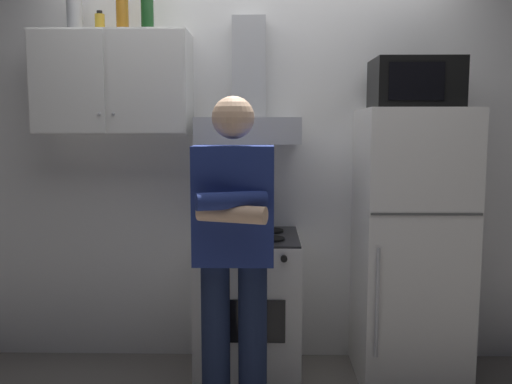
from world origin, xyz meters
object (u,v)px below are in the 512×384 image
Objects in this scene: upper_cabinet at (114,84)px; bottle_liquor_amber at (122,5)px; person_standing at (234,253)px; microwave at (415,84)px; bottle_canister_steel at (75,13)px; stove_oven at (248,306)px; range_hood at (249,110)px; refrigerator at (410,246)px; bottle_spice_jar at (100,23)px; bottle_wine_green at (147,4)px.

upper_cabinet is 2.89× the size of bottle_liquor_amber.
microwave is at bearing 32.00° from person_standing.
person_standing is (-1.00, -0.62, -0.84)m from microwave.
person_standing is at bearing -44.26° from upper_cabinet.
bottle_canister_steel is (-0.97, 0.74, 1.26)m from person_standing.
stove_oven is 1.82× the size of microwave.
stove_oven is at bearing -178.85° from microwave.
range_hood is 3.13× the size of bottle_canister_steel.
refrigerator is 12.65× the size of bottle_spice_jar.
person_standing is 5.25× the size of bottle_wine_green.
bottle_spice_jar is at bearing 178.55° from range_hood.
microwave is 2.01× the size of bottle_canister_steel.
stove_oven is 2.81× the size of bottle_liquor_amber.
range_hood is 0.97m from microwave.
bottle_wine_green reaches higher than stove_oven.
bottle_spice_jar is 0.15m from bottle_canister_steel.
refrigerator is at bearing -3.36° from bottle_wine_green.
range_hood is 2.40× the size of bottle_wine_green.
range_hood is 2.41× the size of bottle_liquor_amber.
bottle_canister_steel reaches higher than bottle_spice_jar.
bottle_liquor_amber is (-1.69, 0.09, 0.46)m from microwave.
refrigerator is at bearing 31.23° from person_standing.
stove_oven is 1.90m from bottle_spice_jar.
stove_oven is 0.55× the size of refrigerator.
range_hood reaches higher than microwave.
bottle_canister_steel is (-1.02, 0.14, 1.73)m from stove_oven.
bottle_spice_jar is at bearing 175.95° from microwave.
upper_cabinet is at bearing -16.22° from bottle_spice_jar.
bottle_canister_steel reaches higher than person_standing.
microwave reaches higher than stove_oven.
refrigerator is 2.25m from bottle_spice_jar.
refrigerator is (1.75, -0.12, -0.95)m from upper_cabinet.
range_hood is at bearing 86.09° from person_standing.
refrigerator is 0.98× the size of person_standing.
refrigerator is (0.95, 0.00, 0.37)m from stove_oven.
bottle_canister_steel is (-0.22, 0.01, 0.41)m from upper_cabinet.
range_hood is 1.56× the size of microwave.
microwave is (-0.00, 0.02, 0.94)m from refrigerator.
bottle_liquor_amber is (-0.74, 0.11, 1.77)m from stove_oven.
range_hood reaches higher than stove_oven.
microwave is 1.54× the size of bottle_liquor_amber.
refrigerator is 6.69× the size of bottle_canister_steel.
upper_cabinet is at bearing 169.84° from bottle_liquor_amber.
bottle_spice_jar is at bearing 168.91° from bottle_wine_green.
bottle_wine_green is at bearing -6.24° from bottle_canister_steel.
bottle_canister_steel reaches higher than upper_cabinet.
bottle_canister_steel is at bearing 173.76° from bottle_wine_green.
person_standing reaches higher than refrigerator.
bottle_wine_green is at bearing 177.32° from microwave.
microwave is at bearing 1.15° from stove_oven.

